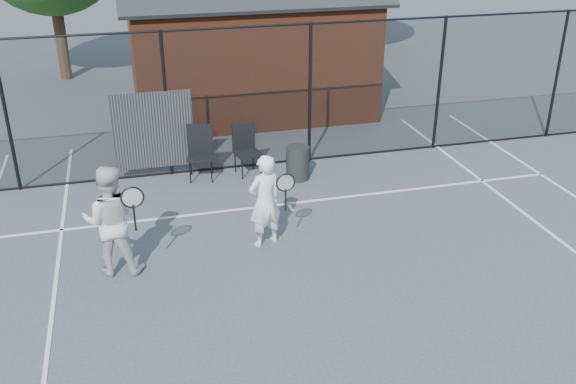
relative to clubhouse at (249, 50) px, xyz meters
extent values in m
plane|color=#3F4348|center=(-0.50, -9.00, -1.61)|extent=(80.00, 80.00, 0.00)
cube|color=silver|center=(-0.50, -6.00, -1.60)|extent=(11.00, 0.06, 0.01)
cube|color=silver|center=(-0.50, -6.15, -1.60)|extent=(0.06, 0.30, 0.01)
cylinder|color=black|center=(-5.50, -4.00, -0.11)|extent=(0.07, 0.07, 3.00)
cylinder|color=black|center=(-2.50, -4.00, -0.11)|extent=(0.07, 0.07, 3.00)
cylinder|color=black|center=(0.50, -4.00, -0.11)|extent=(0.07, 0.07, 3.00)
cylinder|color=black|center=(3.50, -4.00, -0.11)|extent=(0.07, 0.07, 3.00)
cylinder|color=black|center=(6.50, -4.00, -0.11)|extent=(0.07, 0.07, 3.00)
cylinder|color=black|center=(-0.50, -4.00, 1.36)|extent=(22.00, 0.04, 0.04)
cylinder|color=black|center=(-0.50, -4.00, -1.58)|extent=(22.00, 0.04, 0.04)
cube|color=black|center=(-0.50, -4.00, -0.11)|extent=(22.00, 3.00, 0.01)
cube|color=black|center=(-2.80, -4.02, -0.61)|extent=(1.60, 0.04, 1.60)
cube|color=brown|center=(0.00, 0.00, -0.11)|extent=(6.00, 4.00, 3.00)
cylinder|color=#321E14|center=(-5.00, 4.50, -0.35)|extent=(0.36, 0.36, 2.52)
cylinder|color=#321E14|center=(5.00, 5.50, -0.49)|extent=(0.36, 0.36, 2.23)
imported|color=white|center=(-1.26, -7.37, -0.81)|extent=(0.67, 0.54, 1.60)
torus|color=black|center=(-0.99, -7.69, -0.37)|extent=(0.31, 0.03, 0.31)
cylinder|color=black|center=(-0.99, -7.69, -0.67)|extent=(0.03, 0.03, 0.38)
imported|color=silver|center=(-3.70, -7.60, -0.72)|extent=(0.97, 0.82, 1.77)
torus|color=black|center=(-3.34, -7.95, -0.21)|extent=(0.35, 0.03, 0.35)
cylinder|color=black|center=(-3.34, -7.95, -0.55)|extent=(0.03, 0.03, 0.42)
cube|color=black|center=(-1.93, -4.40, -1.07)|extent=(0.60, 0.62, 1.08)
cube|color=black|center=(-0.95, -4.40, -1.09)|extent=(0.58, 0.60, 1.03)
cylinder|color=black|center=(-0.01, -4.90, -1.26)|extent=(0.50, 0.50, 0.70)
camera|label=1|loc=(-3.29, -16.57, 3.78)|focal=40.00mm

